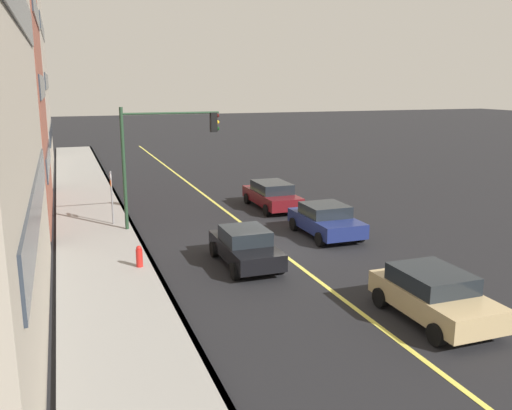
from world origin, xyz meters
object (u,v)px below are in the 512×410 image
Objects in this scene: car_black at (245,246)px; car_tan at (434,294)px; traffic_light_mast at (162,146)px; street_sign_post at (112,194)px; fire_hydrant at (139,258)px; car_maroon at (272,195)px; car_navy at (326,220)px.

car_tan is at bearing -151.07° from car_black.
traffic_light_mast is 3.43m from street_sign_post.
fire_hydrant is (-6.65, -0.31, -1.11)m from street_sign_post.
traffic_light_mast is (6.16, 1.87, 3.17)m from car_black.
car_maroon is at bearing -3.28° from car_tan.
car_maroon is at bearing -46.57° from fire_hydrant.
car_maroon is 4.95× the size of fire_hydrant.
fire_hydrant is at bearing 102.42° from car_navy.
car_navy is at bearing -77.58° from fire_hydrant.
street_sign_post is at bearing 29.09° from car_tan.
street_sign_post is 6.75m from fire_hydrant.
car_black is 7.17m from traffic_light_mast.
car_navy is 8.97m from car_tan.
traffic_light_mast is at bearing -19.47° from fire_hydrant.
traffic_light_mast reaches higher than car_navy.
traffic_light_mast reaches higher than car_maroon.
traffic_light_mast reaches higher than street_sign_post.
car_navy is 8.07m from traffic_light_mast.
car_tan is (-8.91, 1.11, 0.03)m from car_navy.
car_navy is 1.53× the size of street_sign_post.
street_sign_post is at bearing 97.28° from car_maroon.
traffic_light_mast is at bearing 23.26° from car_tan.
fire_hydrant is at bearing 79.73° from car_black.
fire_hydrant is (-7.73, 8.17, -0.29)m from car_maroon.
car_maroon reaches higher than car_navy.
car_tan reaches higher than car_navy.
car_navy is at bearing -119.12° from traffic_light_mast.
car_black is at bearing -150.77° from street_sign_post.
traffic_light_mast is (3.61, 6.49, 3.16)m from car_navy.
fire_hydrant is (-5.47, 1.93, -3.42)m from traffic_light_mast.
traffic_light_mast is 2.12× the size of street_sign_post.
car_maroon is at bearing -82.72° from street_sign_post.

